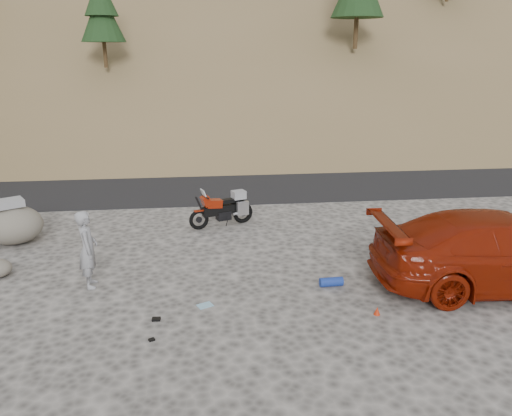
{
  "coord_description": "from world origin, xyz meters",
  "views": [
    {
      "loc": [
        0.15,
        -10.36,
        4.9
      ],
      "look_at": [
        1.56,
        1.98,
        1.0
      ],
      "focal_mm": 35.0,
      "sensor_mm": 36.0,
      "label": 1
    }
  ],
  "objects_px": {
    "motorcycle": "(224,209)",
    "red_car": "(497,285)",
    "man": "(92,285)",
    "boulder": "(12,224)"
  },
  "relations": [
    {
      "from": "motorcycle",
      "to": "red_car",
      "type": "height_order",
      "value": "motorcycle"
    },
    {
      "from": "motorcycle",
      "to": "man",
      "type": "xyz_separation_m",
      "value": [
        -3.12,
        -3.65,
        -0.51
      ]
    },
    {
      "from": "red_car",
      "to": "motorcycle",
      "type": "bearing_deg",
      "value": 53.45
    },
    {
      "from": "man",
      "to": "red_car",
      "type": "bearing_deg",
      "value": -104.86
    },
    {
      "from": "man",
      "to": "boulder",
      "type": "height_order",
      "value": "boulder"
    },
    {
      "from": "motorcycle",
      "to": "man",
      "type": "distance_m",
      "value": 4.82
    },
    {
      "from": "man",
      "to": "red_car",
      "type": "height_order",
      "value": "man"
    },
    {
      "from": "boulder",
      "to": "motorcycle",
      "type": "bearing_deg",
      "value": 7.89
    },
    {
      "from": "motorcycle",
      "to": "boulder",
      "type": "bearing_deg",
      "value": 167.7
    },
    {
      "from": "motorcycle",
      "to": "boulder",
      "type": "xyz_separation_m",
      "value": [
        -5.67,
        -0.79,
        0.02
      ]
    }
  ]
}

